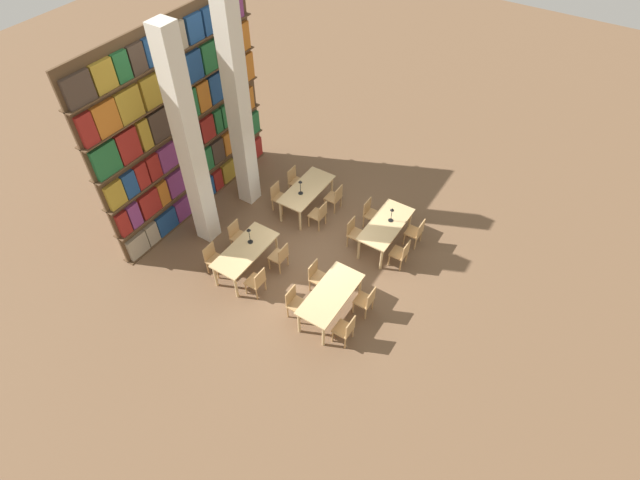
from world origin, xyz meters
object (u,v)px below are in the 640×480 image
object	(u,v)px
pillar_left	(189,147)
chair_8	(257,281)
pillar_center	(239,111)
chair_10	(280,256)
reading_table_3	(307,191)
chair_12	(319,214)
chair_1	(295,302)
chair_3	(317,276)
chair_4	(401,253)
reading_table_0	(331,296)
chair_6	(416,232)
chair_7	(370,213)
desk_lamp_2	(300,185)
reading_table_2	(246,252)
chair_5	(354,232)
chair_11	(238,235)
chair_15	(295,180)
chair_0	(346,329)
reading_table_1	(386,226)
chair_9	(214,258)
chair_14	(335,197)
chair_13	(279,196)
desk_lamp_0	(392,212)
chair_2	(366,300)
desk_lamp_1	(249,233)

from	to	relation	value
pillar_left	chair_8	world-z (taller)	pillar_left
pillar_center	chair_10	size ratio (longest dim) A/B	6.97
reading_table_3	chair_12	xyz separation A→B (m)	(-0.43, -0.70, -0.22)
pillar_left	chair_1	size ratio (longest dim) A/B	6.97
chair_3	chair_12	bearing A→B (deg)	-148.75
chair_4	reading_table_0	bearing A→B (deg)	162.60
chair_6	chair_1	bearing A→B (deg)	158.93
chair_7	desk_lamp_2	distance (m)	2.12
chair_3	reading_table_2	bearing A→B (deg)	-75.96
chair_1	reading_table_2	distance (m)	1.95
chair_5	chair_11	distance (m)	3.15
chair_15	chair_7	bearing A→B (deg)	89.39
chair_0	reading_table_1	xyz separation A→B (m)	(3.26, 0.67, 0.22)
reading_table_0	reading_table_1	bearing A→B (deg)	-0.54
chair_10	chair_9	bearing A→B (deg)	125.04
chair_14	chair_11	bearing A→B (deg)	152.76
chair_1	chair_13	world-z (taller)	same
chair_10	chair_6	bearing A→B (deg)	-43.86
chair_6	chair_7	size ratio (longest dim) A/B	1.00
chair_8	desk_lamp_2	size ratio (longest dim) A/B	1.82
chair_14	chair_10	bearing A→B (deg)	179.95
desk_lamp_2	chair_4	bearing A→B (deg)	-94.09
pillar_left	pillar_center	distance (m)	1.86
reading_table_0	desk_lamp_0	world-z (taller)	desk_lamp_0
chair_5	chair_7	world-z (taller)	same
chair_1	chair_5	bearing A→B (deg)	179.46
chair_10	desk_lamp_2	bearing A→B (deg)	19.49
chair_9	chair_12	distance (m)	3.18
chair_2	chair_11	distance (m)	3.97
pillar_center	reading_table_3	distance (m)	2.94
chair_12	chair_13	distance (m)	1.40
chair_6	chair_11	world-z (taller)	same
chair_9	reading_table_3	distance (m)	3.37
chair_4	desk_lamp_1	distance (m)	3.96
chair_2	desk_lamp_1	world-z (taller)	desk_lamp_1
chair_10	chair_15	xyz separation A→B (m)	(2.73, 1.40, 0.00)
desk_lamp_0	desk_lamp_1	size ratio (longest dim) A/B	0.90
reading_table_3	desk_lamp_2	xyz separation A→B (m)	(-0.28, 0.02, 0.41)
chair_3	pillar_center	bearing A→B (deg)	-116.90
chair_2	chair_14	distance (m)	3.77
chair_11	chair_13	xyz separation A→B (m)	(1.88, -0.00, 0.00)
reading_table_0	chair_8	bearing A→B (deg)	103.68
chair_0	chair_13	xyz separation A→B (m)	(2.88, 3.97, 0.00)
chair_0	chair_11	bearing A→B (deg)	75.77
chair_11	reading_table_0	bearing A→B (deg)	80.82
chair_9	desk_lamp_2	xyz separation A→B (m)	(3.01, -0.68, 0.64)
chair_7	chair_12	size ratio (longest dim) A/B	1.00
reading_table_0	chair_15	world-z (taller)	chair_15
chair_1	desk_lamp_0	world-z (taller)	desk_lamp_0
pillar_center	chair_1	xyz separation A→B (m)	(-2.79, -3.60, -2.54)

